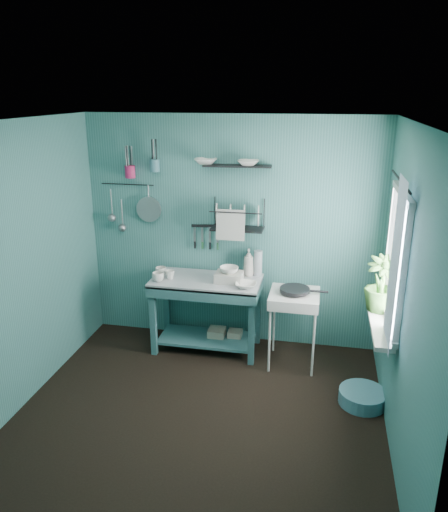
% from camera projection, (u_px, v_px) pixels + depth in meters
% --- Properties ---
extents(floor, '(3.20, 3.20, 0.00)m').
position_uv_depth(floor, '(199.00, 414.00, 4.41)').
color(floor, black).
rests_on(floor, ground).
extents(ceiling, '(3.20, 3.20, 0.00)m').
position_uv_depth(ceiling, '(194.00, 122.00, 3.62)').
color(ceiling, silver).
rests_on(ceiling, ground).
extents(wall_back, '(3.20, 0.00, 3.20)m').
position_uv_depth(wall_back, '(231.00, 233.00, 5.41)').
color(wall_back, '#37706E').
rests_on(wall_back, ground).
extents(wall_front, '(3.20, 0.00, 3.20)m').
position_uv_depth(wall_front, '(126.00, 385.00, 2.62)').
color(wall_front, '#37706E').
rests_on(wall_front, ground).
extents(wall_left, '(0.00, 3.00, 3.00)m').
position_uv_depth(wall_left, '(18.00, 269.00, 4.32)').
color(wall_left, '#37706E').
rests_on(wall_left, ground).
extents(wall_right, '(0.00, 3.00, 3.00)m').
position_uv_depth(wall_right, '(405.00, 298.00, 3.72)').
color(wall_right, '#37706E').
rests_on(wall_right, ground).
extents(work_counter, '(1.22, 0.73, 0.82)m').
position_uv_depth(work_counter, '(207.00, 314.00, 5.41)').
color(work_counter, '#2F6064').
rests_on(work_counter, floor).
extents(mug_left, '(0.12, 0.12, 0.10)m').
position_uv_depth(mug_left, '(158.00, 277.00, 5.21)').
color(mug_left, silver).
rests_on(mug_left, work_counter).
extents(mug_mid, '(0.14, 0.14, 0.09)m').
position_uv_depth(mug_mid, '(170.00, 274.00, 5.29)').
color(mug_mid, silver).
rests_on(mug_mid, work_counter).
extents(mug_right, '(0.17, 0.17, 0.10)m').
position_uv_depth(mug_right, '(161.00, 272.00, 5.36)').
color(mug_right, silver).
rests_on(mug_right, work_counter).
extents(wash_tub, '(0.28, 0.22, 0.10)m').
position_uv_depth(wash_tub, '(229.00, 277.00, 5.20)').
color(wash_tub, '#BCB5AC').
rests_on(wash_tub, work_counter).
extents(tub_bowl, '(0.20, 0.19, 0.06)m').
position_uv_depth(tub_bowl, '(229.00, 270.00, 5.18)').
color(tub_bowl, silver).
rests_on(tub_bowl, wash_tub).
extents(soap_bottle, '(0.12, 0.12, 0.30)m').
position_uv_depth(soap_bottle, '(249.00, 262.00, 5.34)').
color(soap_bottle, '#BCB5AC').
rests_on(soap_bottle, work_counter).
extents(water_bottle, '(0.09, 0.09, 0.28)m').
position_uv_depth(water_bottle, '(258.00, 263.00, 5.35)').
color(water_bottle, '#A1AAB4').
rests_on(water_bottle, work_counter).
extents(counter_bowl, '(0.22, 0.22, 0.05)m').
position_uv_depth(counter_bowl, '(246.00, 285.00, 5.05)').
color(counter_bowl, silver).
rests_on(counter_bowl, work_counter).
extents(hotplate_stand, '(0.53, 0.53, 0.79)m').
position_uv_depth(hotplate_stand, '(293.00, 329.00, 5.12)').
color(hotplate_stand, silver).
rests_on(hotplate_stand, floor).
extents(frying_pan, '(0.30, 0.30, 0.03)m').
position_uv_depth(frying_pan, '(295.00, 290.00, 4.98)').
color(frying_pan, black).
rests_on(frying_pan, hotplate_stand).
extents(knife_strip, '(0.32, 0.07, 0.03)m').
position_uv_depth(knife_strip, '(206.00, 226.00, 5.41)').
color(knife_strip, black).
rests_on(knife_strip, wall_back).
extents(dish_rack, '(0.55, 0.25, 0.32)m').
position_uv_depth(dish_rack, '(237.00, 215.00, 5.20)').
color(dish_rack, black).
rests_on(dish_rack, wall_back).
extents(upper_shelf, '(0.71, 0.23, 0.02)m').
position_uv_depth(upper_shelf, '(237.00, 166.00, 5.07)').
color(upper_shelf, black).
rests_on(upper_shelf, wall_back).
extents(shelf_bowl_left, '(0.27, 0.27, 0.06)m').
position_uv_depth(shelf_bowl_left, '(206.00, 159.00, 5.12)').
color(shelf_bowl_left, silver).
rests_on(shelf_bowl_left, upper_shelf).
extents(shelf_bowl_right, '(0.22, 0.22, 0.05)m').
position_uv_depth(shelf_bowl_right, '(248.00, 157.00, 5.02)').
color(shelf_bowl_right, silver).
rests_on(shelf_bowl_right, upper_shelf).
extents(utensil_cup_magenta, '(0.11, 0.11, 0.13)m').
position_uv_depth(utensil_cup_magenta, '(130.00, 172.00, 5.34)').
color(utensil_cup_magenta, '#B62156').
rests_on(utensil_cup_magenta, wall_back).
extents(utensil_cup_teal, '(0.11, 0.11, 0.13)m').
position_uv_depth(utensil_cup_teal, '(155.00, 165.00, 5.26)').
color(utensil_cup_teal, '#3A6E7A').
rests_on(utensil_cup_teal, wall_back).
extents(colander, '(0.28, 0.03, 0.28)m').
position_uv_depth(colander, '(149.00, 209.00, 5.46)').
color(colander, '#919498').
rests_on(colander, wall_back).
extents(ladle_outer, '(0.01, 0.01, 0.30)m').
position_uv_depth(ladle_outer, '(111.00, 203.00, 5.54)').
color(ladle_outer, '#919498').
rests_on(ladle_outer, wall_back).
extents(ladle_inner, '(0.01, 0.01, 0.30)m').
position_uv_depth(ladle_inner, '(122.00, 213.00, 5.55)').
color(ladle_inner, '#919498').
rests_on(ladle_inner, wall_back).
extents(hook_rail, '(0.60, 0.01, 0.01)m').
position_uv_depth(hook_rail, '(127.00, 184.00, 5.45)').
color(hook_rail, black).
rests_on(hook_rail, wall_back).
extents(window_glass, '(0.00, 1.10, 1.10)m').
position_uv_depth(window_glass, '(397.00, 260.00, 4.09)').
color(window_glass, white).
rests_on(window_glass, wall_right).
extents(windowsill, '(0.16, 0.95, 0.04)m').
position_uv_depth(windowsill, '(380.00, 324.00, 4.29)').
color(windowsill, silver).
rests_on(windowsill, wall_right).
extents(curtain, '(0.00, 1.35, 1.35)m').
position_uv_depth(curtain, '(394.00, 265.00, 3.81)').
color(curtain, white).
rests_on(curtain, wall_right).
extents(curtain_rod, '(0.02, 1.05, 0.02)m').
position_uv_depth(curtain_rod, '(401.00, 181.00, 3.89)').
color(curtain_rod, black).
rests_on(curtain_rod, wall_right).
extents(potted_plant, '(0.33, 0.33, 0.51)m').
position_uv_depth(potted_plant, '(381.00, 284.00, 4.43)').
color(potted_plant, '#356528').
rests_on(potted_plant, windowsill).
extents(storage_tin_large, '(0.18, 0.18, 0.22)m').
position_uv_depth(storage_tin_large, '(217.00, 338.00, 5.54)').
color(storage_tin_large, gray).
rests_on(storage_tin_large, floor).
extents(storage_tin_small, '(0.15, 0.15, 0.20)m').
position_uv_depth(storage_tin_small, '(235.00, 339.00, 5.53)').
color(storage_tin_small, gray).
rests_on(storage_tin_small, floor).
extents(floor_basin, '(0.43, 0.43, 0.13)m').
position_uv_depth(floor_basin, '(362.00, 397.00, 4.54)').
color(floor_basin, teal).
rests_on(floor_basin, floor).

